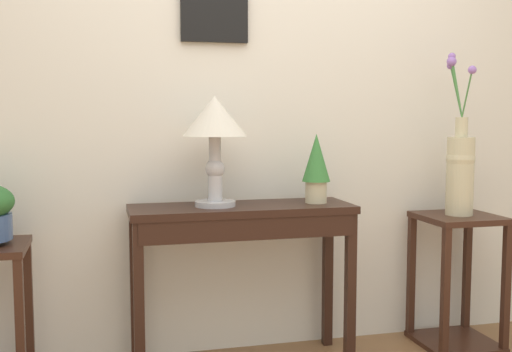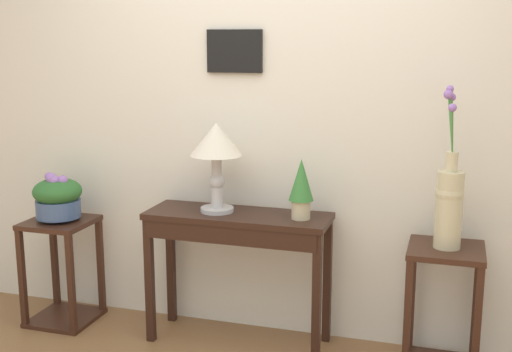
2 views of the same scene
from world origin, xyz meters
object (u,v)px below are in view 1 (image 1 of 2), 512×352
Objects in this scene: table_lamp at (215,126)px; console_table at (243,234)px; potted_plant_on_console at (316,165)px; pedestal_stand_right at (457,281)px; flower_vase_tall_right at (460,166)px.

console_table is at bearing -9.63° from table_lamp.
console_table is 0.49m from potted_plant_on_console.
flower_vase_tall_right is at bearing 131.56° from pedestal_stand_right.
potted_plant_on_console is (0.37, 0.01, 0.32)m from console_table.
potted_plant_on_console is at bearing 179.21° from pedestal_stand_right.
flower_vase_tall_right is (-0.00, 0.00, 0.60)m from pedestal_stand_right.
flower_vase_tall_right reaches higher than pedestal_stand_right.
console_table is at bearing -179.96° from pedestal_stand_right.
pedestal_stand_right is (1.27, -0.02, -0.81)m from table_lamp.
potted_plant_on_console is at bearing -1.15° from table_lamp.
flower_vase_tall_right is (1.27, -0.02, -0.21)m from table_lamp.
pedestal_stand_right is at bearing -48.44° from flower_vase_tall_right.
potted_plant_on_console is 0.78m from flower_vase_tall_right.
potted_plant_on_console is 0.99m from pedestal_stand_right.
table_lamp is at bearing 179.11° from flower_vase_tall_right.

